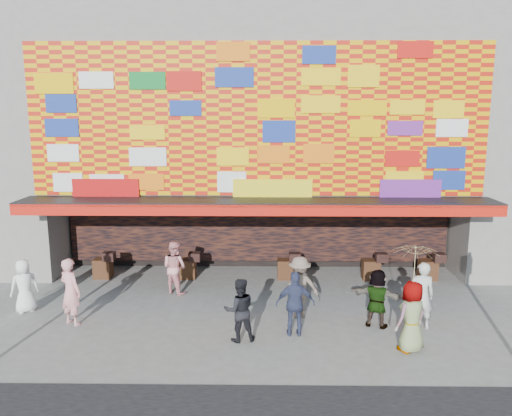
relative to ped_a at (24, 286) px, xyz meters
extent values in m
plane|color=slate|center=(6.80, -1.49, -0.80)|extent=(90.00, 90.00, 0.00)
cube|color=gray|center=(6.80, 6.51, 5.70)|extent=(15.00, 8.00, 7.00)
cube|color=black|center=(6.80, 7.51, 0.70)|extent=(15.00, 6.00, 3.00)
cube|color=gray|center=(-0.50, 3.51, 0.70)|extent=(0.40, 2.00, 3.00)
cube|color=gray|center=(14.10, 3.51, 0.70)|extent=(0.40, 2.00, 3.00)
cube|color=black|center=(6.80, 1.91, 2.20)|extent=(15.20, 1.60, 0.12)
cube|color=red|center=(6.80, 1.13, 2.05)|extent=(15.20, 0.04, 0.35)
cube|color=#EAA900|center=(6.80, 2.47, 4.75)|extent=(14.80, 0.08, 4.90)
cube|color=black|center=(6.80, 4.36, 0.75)|extent=(14.00, 0.25, 2.50)
imported|color=white|center=(0.00, 0.00, 0.00)|extent=(0.93, 0.87, 1.60)
imported|color=pink|center=(1.69, -0.84, 0.15)|extent=(0.82, 0.73, 1.89)
imported|color=black|center=(6.39, -1.79, 0.03)|extent=(0.92, 0.78, 1.66)
imported|color=#7B6959|center=(8.04, -0.21, 0.09)|extent=(1.27, 0.90, 1.77)
imported|color=#353D5E|center=(7.84, -1.47, 0.08)|extent=(1.03, 0.44, 1.75)
imported|color=gray|center=(10.11, -0.88, 0.02)|extent=(1.57, 1.07, 1.63)
imported|color=gray|center=(10.63, -2.31, 0.09)|extent=(1.04, 0.93, 1.78)
imported|color=silver|center=(11.29, -0.94, 0.13)|extent=(0.72, 0.51, 1.85)
imported|color=pink|center=(4.12, 1.65, 0.07)|extent=(1.06, 1.00, 1.74)
imported|color=#EFDF97|center=(10.63, -2.31, 1.40)|extent=(1.19, 1.21, 1.00)
cylinder|color=#4C3326|center=(10.63, -2.31, 0.45)|extent=(0.02, 0.02, 1.00)
camera|label=1|loc=(6.99, -13.80, 4.98)|focal=35.00mm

